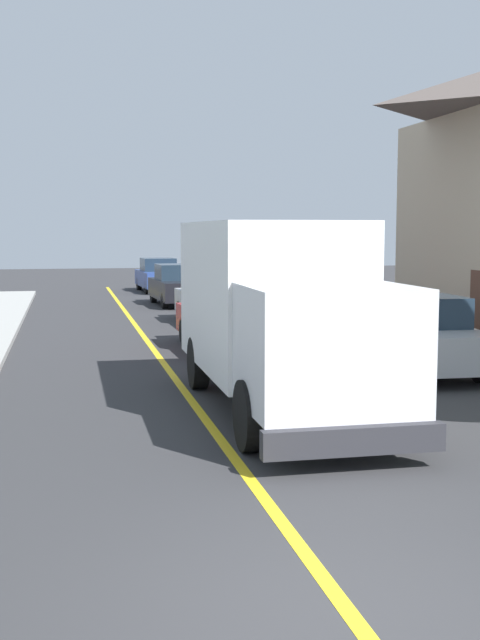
# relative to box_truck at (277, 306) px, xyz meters

# --- Properties ---
(ground_plane) EXTENTS (120.00, 120.00, 0.00)m
(ground_plane) POSITION_rel_box_truck_xyz_m (-1.35, -7.43, -1.77)
(ground_plane) COLOR #303033
(centre_line_yellow) EXTENTS (0.16, 56.00, 0.01)m
(centre_line_yellow) POSITION_rel_box_truck_xyz_m (-1.35, 2.57, -1.76)
(centre_line_yellow) COLOR gold
(centre_line_yellow) RESTS_ON ground
(box_truck) EXTENTS (2.42, 7.19, 3.20)m
(box_truck) POSITION_rel_box_truck_xyz_m (0.00, 0.00, 0.00)
(box_truck) COLOR white
(box_truck) RESTS_ON ground
(parked_car_near) EXTENTS (1.93, 4.45, 1.67)m
(parked_car_near) POSITION_rel_box_truck_xyz_m (0.46, 7.02, -0.97)
(parked_car_near) COLOR maroon
(parked_car_near) RESTS_ON ground
(parked_car_mid) EXTENTS (1.90, 4.44, 1.67)m
(parked_car_mid) POSITION_rel_box_truck_xyz_m (1.17, 12.78, -0.97)
(parked_car_mid) COLOR #B7B7BC
(parked_car_mid) RESTS_ON ground
(parked_car_far) EXTENTS (2.01, 4.48, 1.67)m
(parked_car_far) POSITION_rel_box_truck_xyz_m (0.96, 19.46, -0.97)
(parked_car_far) COLOR black
(parked_car_far) RESTS_ON ground
(parked_car_furthest) EXTENTS (2.02, 4.48, 1.67)m
(parked_car_furthest) POSITION_rel_box_truck_xyz_m (1.02, 26.92, -0.97)
(parked_car_furthest) COLOR #2D4793
(parked_car_furthest) RESTS_ON ground
(parked_van_across) EXTENTS (1.91, 4.44, 1.67)m
(parked_van_across) POSITION_rel_box_truck_xyz_m (3.85, 2.74, -0.97)
(parked_van_across) COLOR #B7B7BC
(parked_van_across) RESTS_ON ground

